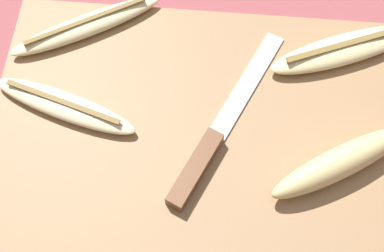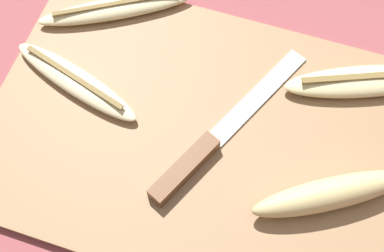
{
  "view_description": "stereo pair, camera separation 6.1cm",
  "coord_description": "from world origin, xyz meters",
  "px_view_note": "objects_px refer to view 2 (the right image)",
  "views": [
    {
      "loc": [
        0.02,
        -0.26,
        0.57
      ],
      "look_at": [
        0.0,
        0.0,
        0.02
      ],
      "focal_mm": 50.0,
      "sensor_mm": 36.0,
      "label": 1
    },
    {
      "loc": [
        0.08,
        -0.25,
        0.57
      ],
      "look_at": [
        0.0,
        0.0,
        0.02
      ],
      "focal_mm": 50.0,
      "sensor_mm": 36.0,
      "label": 2
    }
  ],
  "objects_px": {
    "banana_pale_long": "(76,81)",
    "banana_soft_right": "(364,81)",
    "banana_cream_curved": "(116,8)",
    "banana_spotted_left": "(330,194)",
    "knife": "(203,151)"
  },
  "relations": [
    {
      "from": "banana_soft_right",
      "to": "banana_spotted_left",
      "type": "relative_size",
      "value": 1.16
    },
    {
      "from": "banana_spotted_left",
      "to": "banana_cream_curved",
      "type": "height_order",
      "value": "banana_spotted_left"
    },
    {
      "from": "banana_cream_curved",
      "to": "banana_spotted_left",
      "type": "bearing_deg",
      "value": -27.8
    },
    {
      "from": "banana_pale_long",
      "to": "banana_spotted_left",
      "type": "distance_m",
      "value": 0.32
    },
    {
      "from": "banana_pale_long",
      "to": "banana_soft_right",
      "type": "distance_m",
      "value": 0.34
    },
    {
      "from": "banana_pale_long",
      "to": "banana_soft_right",
      "type": "relative_size",
      "value": 0.95
    },
    {
      "from": "banana_cream_curved",
      "to": "banana_soft_right",
      "type": "bearing_deg",
      "value": -1.79
    },
    {
      "from": "knife",
      "to": "banana_soft_right",
      "type": "relative_size",
      "value": 1.26
    },
    {
      "from": "banana_soft_right",
      "to": "banana_pale_long",
      "type": "bearing_deg",
      "value": -162.14
    },
    {
      "from": "banana_soft_right",
      "to": "banana_spotted_left",
      "type": "height_order",
      "value": "banana_spotted_left"
    },
    {
      "from": "knife",
      "to": "banana_spotted_left",
      "type": "distance_m",
      "value": 0.15
    },
    {
      "from": "knife",
      "to": "banana_pale_long",
      "type": "height_order",
      "value": "banana_pale_long"
    },
    {
      "from": "knife",
      "to": "banana_soft_right",
      "type": "bearing_deg",
      "value": 67.16
    },
    {
      "from": "banana_pale_long",
      "to": "banana_cream_curved",
      "type": "xyz_separation_m",
      "value": [
        0.01,
        0.12,
        -0.0
      ]
    },
    {
      "from": "banana_pale_long",
      "to": "knife",
      "type": "bearing_deg",
      "value": -12.63
    }
  ]
}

